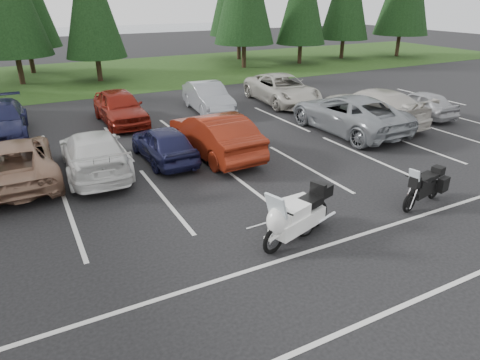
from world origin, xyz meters
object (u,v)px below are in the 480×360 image
Objects in this scene: car_near_7 at (371,106)px; cargo_trailer at (295,215)px; car_near_5 at (214,135)px; car_near_3 at (94,152)px; car_far_3 at (208,97)px; touring_motorcycle at (298,211)px; car_far_4 at (282,89)px; car_near_4 at (163,143)px; car_far_2 at (120,107)px; car_near_6 at (348,113)px; car_far_1 at (0,121)px; car_near_2 at (14,161)px; car_near_8 at (420,103)px; adventure_motorcycle at (424,184)px.

car_near_7 reaches higher than cargo_trailer.
car_near_7 is at bearing -179.31° from car_near_5.
car_near_5 is at bearing 178.45° from car_near_3.
touring_motorcycle is at bearing -98.97° from car_far_3.
car_far_4 reaches higher than car_near_3.
car_near_3 reaches higher than cargo_trailer.
car_far_2 reaches higher than car_near_4.
car_near_6 is at bearing -51.13° from car_far_3.
car_near_6 reaches higher than car_far_1.
car_near_6 reaches higher than car_far_3.
car_near_5 is (1.92, -0.34, 0.16)m from car_near_4.
car_near_2 is at bearing -154.59° from car_far_4.
touring_motorcycle is (-12.38, -6.95, 0.12)m from car_near_8.
car_near_6 is 7.45m from adventure_motorcycle.
car_near_2 is 13.51m from car_near_6.
car_near_6 is (8.55, -0.31, 0.16)m from car_near_4.
car_far_3 is 13.26m from touring_motorcycle.
car_far_1 is 3.06× the size of cargo_trailer.
car_far_4 is at bearing -150.28° from car_near_3.
car_near_5 reaches higher than car_near_3.
car_far_1 is 14.19m from cargo_trailer.
car_near_7 is at bearing -70.85° from car_far_4.
car_near_3 is 4.42m from car_near_5.
car_near_5 is 7.66m from adventure_motorcycle.
cargo_trailer is (-7.51, -12.18, -0.40)m from car_far_4.
car_near_3 is 6.20m from car_far_2.
car_far_2 is (-8.75, 6.11, -0.03)m from car_near_6.
car_far_3 reaches higher than cargo_trailer.
car_far_4 reaches higher than touring_motorcycle.
car_near_3 is 2.99× the size of cargo_trailer.
car_near_4 is 0.66× the size of car_near_6.
car_near_5 reaches higher than car_near_8.
car_near_8 is at bearing -46.68° from car_far_4.
car_near_4 is 1.79× the size of adventure_motorcycle.
car_far_1 reaches higher than car_near_2.
adventure_motorcycle is at bearing 143.46° from car_near_2.
touring_motorcycle is at bearing 41.29° from car_near_6.
car_far_3 reaches higher than car_near_8.
car_near_6 is 3.54× the size of cargo_trailer.
car_near_4 is 8.99m from adventure_motorcycle.
car_near_6 reaches higher than car_far_4.
touring_motorcycle reaches higher than cargo_trailer.
car_near_8 is 14.19m from touring_motorcycle.
car_far_4 is at bearing 2.87° from car_far_3.
car_near_3 is 2.49m from car_near_4.
touring_motorcycle is at bearing -117.03° from car_far_4.
cargo_trailer is at bearing -58.82° from car_far_1.
car_near_5 is at bearing -106.65° from car_far_3.
car_far_3 is 4.52m from car_far_4.
car_near_2 is 6.91m from car_near_5.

